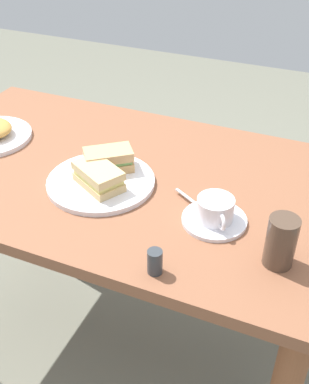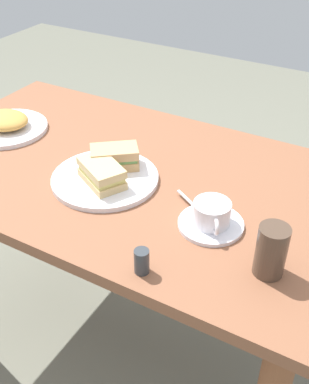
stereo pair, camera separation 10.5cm
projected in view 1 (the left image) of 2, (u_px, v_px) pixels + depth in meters
name	position (u px, v px, depth m)	size (l,w,h in m)	color
ground_plane	(126.00, 343.00, 1.73)	(6.00, 6.00, 0.00)	slate
dining_table	(119.00, 209.00, 1.37)	(1.26, 0.74, 0.76)	brown
sandwich_plate	(101.00, 182.00, 1.24)	(0.28, 0.28, 0.01)	white
sandwich_front	(97.00, 176.00, 1.20)	(0.15, 0.13, 0.06)	tan
sandwich_back	(109.00, 160.00, 1.26)	(0.14, 0.13, 0.06)	tan
coffee_saucer	(214.00, 220.00, 1.11)	(0.15, 0.15, 0.01)	white
coffee_cup	(215.00, 209.00, 1.09)	(0.09, 0.10, 0.06)	white
spoon	(193.00, 201.00, 1.16)	(0.09, 0.06, 0.01)	silver
salt_shaker	(155.00, 262.00, 0.96)	(0.03, 0.03, 0.06)	#33383D
drinking_glass	(281.00, 242.00, 0.97)	(0.06, 0.06, 0.12)	#4D3A2D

